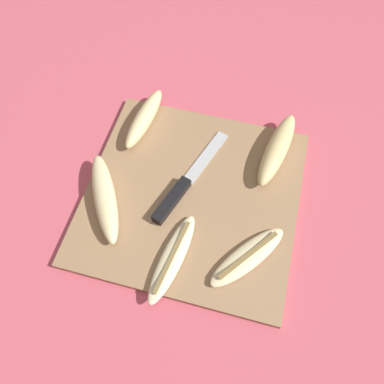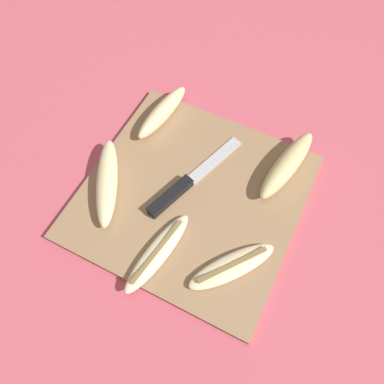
{
  "view_description": "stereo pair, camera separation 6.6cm",
  "coord_description": "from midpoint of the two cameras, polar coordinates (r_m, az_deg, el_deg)",
  "views": [
    {
      "loc": [
        0.08,
        -0.31,
        0.62
      ],
      "look_at": [
        0.0,
        0.0,
        0.02
      ],
      "focal_mm": 35.0,
      "sensor_mm": 36.0,
      "label": 1
    },
    {
      "loc": [
        0.14,
        -0.29,
        0.62
      ],
      "look_at": [
        0.0,
        0.0,
        0.02
      ],
      "focal_mm": 35.0,
      "sensor_mm": 36.0,
      "label": 2
    }
  ],
  "objects": [
    {
      "name": "banana_ripe_center",
      "position": [
        0.77,
        -9.8,
        10.82
      ],
      "size": [
        0.05,
        0.16,
        0.03
      ],
      "rotation": [
        0.0,
        0.0,
        3.02
      ],
      "color": "beige",
      "rests_on": "cutting_board"
    },
    {
      "name": "cutting_board",
      "position": [
        0.69,
        -2.74,
        -0.88
      ],
      "size": [
        0.39,
        0.38,
        0.01
      ],
      "color": "#997551",
      "rests_on": "ground_plane"
    },
    {
      "name": "knife",
      "position": [
        0.68,
        -4.78,
        -0.11
      ],
      "size": [
        0.09,
        0.23,
        0.02
      ],
      "rotation": [
        0.0,
        0.0,
        -0.32
      ],
      "color": "black",
      "rests_on": "cutting_board"
    },
    {
      "name": "banana_soft_right",
      "position": [
        0.69,
        -15.86,
        -1.03
      ],
      "size": [
        0.12,
        0.18,
        0.03
      ],
      "rotation": [
        0.0,
        0.0,
        3.66
      ],
      "color": "beige",
      "rests_on": "cutting_board"
    },
    {
      "name": "banana_spotted_left",
      "position": [
        0.73,
        10.3,
        6.25
      ],
      "size": [
        0.07,
        0.18,
        0.04
      ],
      "rotation": [
        0.0,
        0.0,
        2.95
      ],
      "color": "#DBC684",
      "rests_on": "cutting_board"
    },
    {
      "name": "banana_cream_curved",
      "position": [
        0.63,
        5.5,
        -10.08
      ],
      "size": [
        0.13,
        0.15,
        0.02
      ],
      "rotation": [
        0.0,
        0.0,
        2.49
      ],
      "color": "beige",
      "rests_on": "cutting_board"
    },
    {
      "name": "banana_pale_long",
      "position": [
        0.63,
        -5.97,
        -10.29
      ],
      "size": [
        0.06,
        0.17,
        0.02
      ],
      "rotation": [
        0.0,
        0.0,
        6.13
      ],
      "color": "beige",
      "rests_on": "cutting_board"
    },
    {
      "name": "ground_plane",
      "position": [
        0.7,
        -2.72,
        -1.11
      ],
      "size": [
        4.0,
        4.0,
        0.0
      ],
      "primitive_type": "plane",
      "color": "#C65160"
    }
  ]
}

